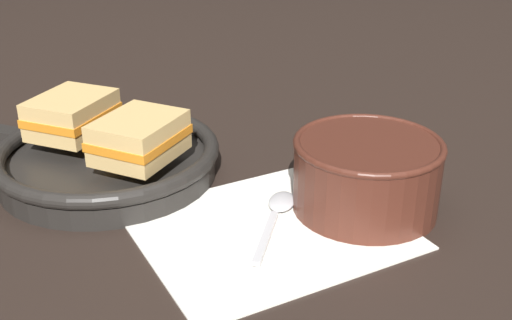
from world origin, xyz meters
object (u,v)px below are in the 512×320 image
Objects in this scene: skillet at (106,159)px; sandwich_near_right at (139,137)px; spoon at (275,212)px; soup_bowl at (367,171)px; sandwich_near_left at (72,115)px.

skillet is 0.07m from sandwich_near_right.
spoon is 0.22m from skillet.
sandwich_near_right is (0.01, -0.06, 0.04)m from skillet.
soup_bowl is 0.45× the size of skillet.
sandwich_near_right is (0.03, -0.11, 0.00)m from sandwich_near_left.
skillet is 2.83× the size of sandwich_near_left.
soup_bowl is 0.36m from sandwich_near_left.
sandwich_near_right reaches higher than soup_bowl.
soup_bowl is 0.25m from sandwich_near_right.
spoon is 0.34× the size of skillet.
sandwich_near_right is at bearing -76.31° from sandwich_near_left.
sandwich_near_right reaches higher than skillet.
spoon is 0.28m from sandwich_near_left.
soup_bowl is at bearing -58.12° from sandwich_near_left.
soup_bowl is 0.31m from skillet.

